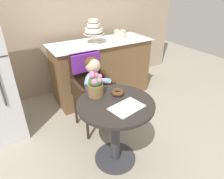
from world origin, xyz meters
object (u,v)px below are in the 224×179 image
(seated_child, at_px, (95,82))
(round_layer_cake, at_px, (120,34))
(flower_vase, at_px, (95,85))
(donut_front, at_px, (118,92))
(cafe_table, at_px, (116,121))
(wicker_chair, at_px, (89,80))
(tiered_cake_stand, at_px, (94,29))

(seated_child, xyz_separation_m, round_layer_cake, (0.86, 0.80, 0.28))
(seated_child, xyz_separation_m, flower_vase, (-0.15, -0.34, 0.15))
(round_layer_cake, bearing_deg, donut_front, -123.72)
(flower_vase, xyz_separation_m, round_layer_cake, (1.01, 1.14, 0.13))
(cafe_table, xyz_separation_m, seated_child, (0.06, 0.55, 0.17))
(seated_child, distance_m, round_layer_cake, 1.21)
(wicker_chair, xyz_separation_m, tiered_cake_stand, (0.38, 0.60, 0.46))
(flower_vase, relative_size, tiered_cake_stand, 0.74)
(seated_child, bearing_deg, flower_vase, -114.51)
(wicker_chair, bearing_deg, donut_front, -89.67)
(seated_child, relative_size, donut_front, 5.71)
(seated_child, height_order, donut_front, seated_child)
(flower_vase, distance_m, round_layer_cake, 1.53)
(flower_vase, bearing_deg, seated_child, 65.49)
(flower_vase, distance_m, tiered_cake_stand, 1.24)
(cafe_table, height_order, flower_vase, flower_vase)
(wicker_chair, bearing_deg, seated_child, -93.29)
(donut_front, xyz_separation_m, flower_vase, (-0.19, 0.09, 0.09))
(tiered_cake_stand, bearing_deg, cafe_table, -108.64)
(cafe_table, distance_m, wicker_chair, 0.72)
(tiered_cake_stand, bearing_deg, wicker_chair, -122.58)
(cafe_table, distance_m, round_layer_cake, 1.69)
(wicker_chair, height_order, donut_front, wicker_chair)
(cafe_table, relative_size, donut_front, 5.66)
(cafe_table, xyz_separation_m, flower_vase, (-0.10, 0.21, 0.32))
(cafe_table, xyz_separation_m, round_layer_cake, (0.92, 1.35, 0.45))
(flower_vase, height_order, tiered_cake_stand, tiered_cake_stand)
(cafe_table, height_order, wicker_chair, wicker_chair)
(wicker_chair, xyz_separation_m, flower_vase, (-0.15, -0.50, 0.19))
(seated_child, bearing_deg, cafe_table, -95.98)
(donut_front, bearing_deg, round_layer_cake, 56.28)
(tiered_cake_stand, bearing_deg, donut_front, -106.22)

